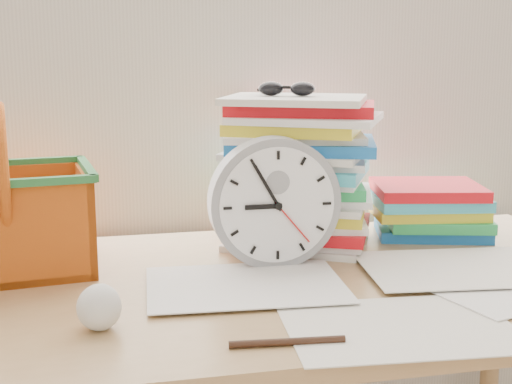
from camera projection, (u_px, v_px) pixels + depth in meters
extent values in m
cube|color=#A47E4D|center=(258.00, 288.00, 1.24)|extent=(1.40, 0.70, 0.03)
cylinder|color=#A47E4D|center=(489.00, 375.00, 1.74)|extent=(0.04, 0.04, 0.72)
cylinder|color=gray|center=(274.00, 202.00, 1.30)|extent=(0.24, 0.05, 0.24)
sphere|color=white|center=(99.00, 307.00, 1.02)|extent=(0.07, 0.07, 0.07)
cylinder|color=black|center=(287.00, 342.00, 0.97)|extent=(0.16, 0.03, 0.01)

